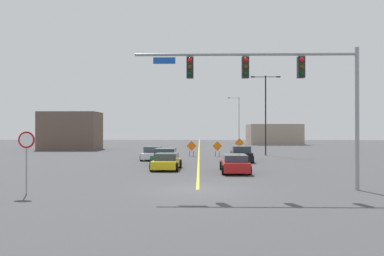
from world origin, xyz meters
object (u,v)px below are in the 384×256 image
(street_lamp_far_left, at_px, (266,109))
(car_red_mid, at_px, (235,164))
(traffic_signal_assembly, at_px, (277,79))
(street_lamp_far_right, at_px, (238,118))
(car_white_far, at_px, (153,154))
(car_yellow_passing, at_px, (167,162))
(construction_sign_right_lane, at_px, (192,147))
(car_black_near, at_px, (241,154))
(construction_sign_left_shoulder, at_px, (217,147))
(stop_sign, at_px, (26,150))
(construction_sign_median_near, at_px, (239,144))
(car_green_distant, at_px, (165,157))

(street_lamp_far_left, xyz_separation_m, car_red_mid, (-5.22, -17.25, -4.78))
(traffic_signal_assembly, relative_size, street_lamp_far_right, 1.10)
(car_white_far, bearing_deg, car_yellow_passing, -76.22)
(car_white_far, xyz_separation_m, car_yellow_passing, (2.16, -8.82, -0.02))
(traffic_signal_assembly, xyz_separation_m, construction_sign_right_lane, (-4.73, 23.20, -4.36))
(construction_sign_right_lane, height_order, car_black_near, construction_sign_right_lane)
(construction_sign_right_lane, relative_size, construction_sign_left_shoulder, 1.02)
(street_lamp_far_left, distance_m, construction_sign_left_shoulder, 7.38)
(street_lamp_far_right, distance_m, car_yellow_passing, 53.10)
(stop_sign, relative_size, street_lamp_far_left, 0.31)
(construction_sign_median_near, height_order, car_red_mid, construction_sign_median_near)
(street_lamp_far_left, distance_m, car_black_near, 10.48)
(street_lamp_far_right, distance_m, construction_sign_left_shoulder, 38.93)
(traffic_signal_assembly, relative_size, car_yellow_passing, 2.82)
(car_white_far, height_order, car_green_distant, car_green_distant)
(construction_sign_left_shoulder, relative_size, car_white_far, 0.42)
(construction_sign_median_near, relative_size, car_red_mid, 0.43)
(construction_sign_left_shoulder, distance_m, car_yellow_passing, 14.32)
(stop_sign, distance_m, car_white_far, 20.03)
(construction_sign_left_shoulder, distance_m, car_green_distant, 10.83)
(street_lamp_far_right, relative_size, car_black_near, 2.31)
(car_green_distant, bearing_deg, car_black_near, 23.17)
(street_lamp_far_left, height_order, car_red_mid, street_lamp_far_left)
(construction_sign_left_shoulder, height_order, car_green_distant, construction_sign_left_shoulder)
(car_white_far, height_order, car_yellow_passing, car_white_far)
(construction_sign_right_lane, distance_m, car_red_mid, 16.05)
(construction_sign_left_shoulder, bearing_deg, car_black_near, -74.33)
(street_lamp_far_left, distance_m, car_white_far, 14.75)
(stop_sign, xyz_separation_m, car_white_far, (3.26, 19.71, -1.42))
(stop_sign, xyz_separation_m, car_black_near, (11.75, 17.77, -1.35))
(construction_sign_right_lane, bearing_deg, construction_sign_left_shoulder, -5.22)
(traffic_signal_assembly, distance_m, car_black_near, 16.89)
(construction_sign_median_near, height_order, construction_sign_left_shoulder, construction_sign_median_near)
(car_white_far, distance_m, car_black_near, 8.71)
(car_red_mid, bearing_deg, construction_sign_median_near, 83.02)
(construction_sign_left_shoulder, bearing_deg, stop_sign, -111.94)
(car_yellow_passing, bearing_deg, stop_sign, -116.48)
(stop_sign, height_order, car_black_near, stop_sign)
(traffic_signal_assembly, distance_m, street_lamp_far_left, 25.05)
(stop_sign, height_order, car_red_mid, stop_sign)
(traffic_signal_assembly, height_order, street_lamp_far_right, street_lamp_far_right)
(car_black_near, bearing_deg, car_green_distant, -156.83)
(car_black_near, bearing_deg, traffic_signal_assembly, -90.11)
(street_lamp_far_right, relative_size, construction_sign_median_near, 5.27)
(street_lamp_far_left, xyz_separation_m, car_green_distant, (-10.60, -11.46, -4.75))
(stop_sign, bearing_deg, car_yellow_passing, 63.52)
(construction_sign_median_near, relative_size, car_yellow_passing, 0.48)
(construction_sign_left_shoulder, distance_m, car_black_near, 7.00)
(car_green_distant, relative_size, car_black_near, 1.02)
(street_lamp_far_right, xyz_separation_m, construction_sign_median_near, (-3.13, -31.31, -4.30))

